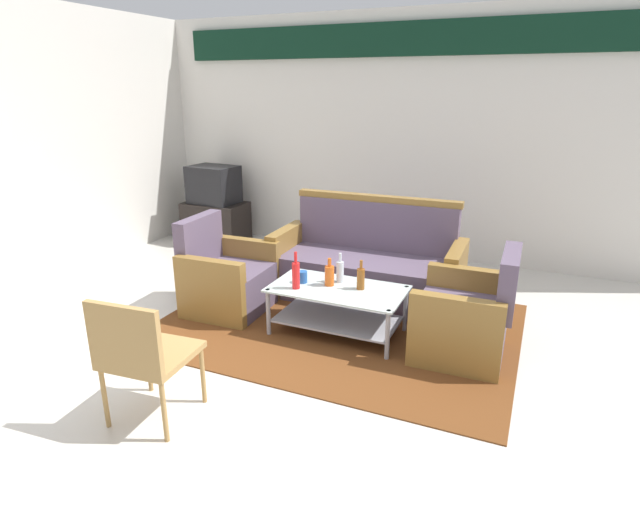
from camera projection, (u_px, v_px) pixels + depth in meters
The scene contains 15 objects.
ground_plane at pixel (296, 369), 3.81m from camera, with size 14.00×14.00×0.00m, color beige.
wall_back at pixel (410, 132), 6.00m from camera, with size 6.52×0.19×2.80m.
rug at pixel (338, 325), 4.50m from camera, with size 2.97×2.18×0.01m, color brown.
couch at pixel (367, 267), 5.00m from camera, with size 1.81×0.77×0.96m.
armchair_left at pixel (227, 280), 4.75m from camera, with size 0.72×0.78×0.85m.
armchair_right at pixel (466, 320), 3.94m from camera, with size 0.71×0.77×0.85m.
coffee_table at pixel (337, 304), 4.27m from camera, with size 1.10×0.60×0.40m.
bottle_clear at pixel (340, 271), 4.33m from camera, with size 0.06×0.06×0.26m.
bottle_orange at pixel (329, 275), 4.26m from camera, with size 0.08×0.08×0.23m.
bottle_brown at pixel (361, 278), 4.18m from camera, with size 0.06×0.06×0.25m.
bottle_red at pixel (296, 275), 4.19m from camera, with size 0.06×0.06×0.31m.
cup at pixel (303, 277), 4.33m from camera, with size 0.08×0.08×0.10m, color #2659A5.
tv_stand at pixel (216, 222), 6.87m from camera, with size 0.80×0.50×0.52m, color black.
television at pixel (214, 185), 6.72m from camera, with size 0.63×0.49×0.48m.
wicker_chair at pixel (141, 351), 3.05m from camera, with size 0.52×0.52×0.84m.
Camera 1 is at (1.51, -3.00, 1.99)m, focal length 29.02 mm.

